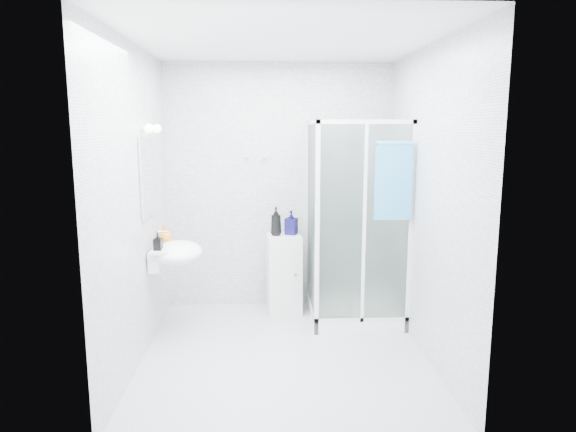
{
  "coord_description": "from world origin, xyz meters",
  "views": [
    {
      "loc": [
        -0.15,
        -4.16,
        1.93
      ],
      "look_at": [
        0.05,
        0.35,
        1.15
      ],
      "focal_mm": 32.0,
      "sensor_mm": 36.0,
      "label": 1
    }
  ],
  "objects_px": {
    "hand_towel": "(393,179)",
    "shampoo_bottle_a": "(276,221)",
    "shampoo_bottle_b": "(291,222)",
    "soap_dispenser_black": "(158,242)",
    "soap_dispenser_orange": "(165,234)",
    "shower_enclosure": "(348,278)",
    "storage_cabinet": "(284,274)",
    "wall_basin": "(175,253)"
  },
  "relations": [
    {
      "from": "shower_enclosure",
      "to": "soap_dispenser_black",
      "type": "xyz_separation_m",
      "value": [
        -1.77,
        -0.47,
        0.49
      ]
    },
    {
      "from": "wall_basin",
      "to": "shampoo_bottle_a",
      "type": "height_order",
      "value": "shampoo_bottle_a"
    },
    {
      "from": "shower_enclosure",
      "to": "storage_cabinet",
      "type": "height_order",
      "value": "shower_enclosure"
    },
    {
      "from": "storage_cabinet",
      "to": "shampoo_bottle_b",
      "type": "height_order",
      "value": "shampoo_bottle_b"
    },
    {
      "from": "hand_towel",
      "to": "shampoo_bottle_a",
      "type": "xyz_separation_m",
      "value": [
        -1.04,
        0.66,
        -0.5
      ]
    },
    {
      "from": "shampoo_bottle_b",
      "to": "soap_dispenser_orange",
      "type": "height_order",
      "value": "shampoo_bottle_b"
    },
    {
      "from": "shampoo_bottle_a",
      "to": "soap_dispenser_orange",
      "type": "bearing_deg",
      "value": -158.55
    },
    {
      "from": "shower_enclosure",
      "to": "shampoo_bottle_a",
      "type": "bearing_deg",
      "value": 160.1
    },
    {
      "from": "hand_towel",
      "to": "soap_dispenser_orange",
      "type": "height_order",
      "value": "hand_towel"
    },
    {
      "from": "soap_dispenser_black",
      "to": "soap_dispenser_orange",
      "type": "bearing_deg",
      "value": 89.68
    },
    {
      "from": "shower_enclosure",
      "to": "wall_basin",
      "type": "height_order",
      "value": "shower_enclosure"
    },
    {
      "from": "storage_cabinet",
      "to": "shampoo_bottle_a",
      "type": "bearing_deg",
      "value": -178.1
    },
    {
      "from": "shampoo_bottle_b",
      "to": "soap_dispenser_orange",
      "type": "distance_m",
      "value": 1.3
    },
    {
      "from": "hand_towel",
      "to": "shower_enclosure",
      "type": "bearing_deg",
      "value": 129.04
    },
    {
      "from": "shampoo_bottle_b",
      "to": "soap_dispenser_black",
      "type": "relative_size",
      "value": 1.64
    },
    {
      "from": "shower_enclosure",
      "to": "shampoo_bottle_b",
      "type": "xyz_separation_m",
      "value": [
        -0.55,
        0.3,
        0.51
      ]
    },
    {
      "from": "wall_basin",
      "to": "shampoo_bottle_b",
      "type": "distance_m",
      "value": 1.27
    },
    {
      "from": "wall_basin",
      "to": "soap_dispenser_black",
      "type": "height_order",
      "value": "soap_dispenser_black"
    },
    {
      "from": "wall_basin",
      "to": "hand_towel",
      "type": "distance_m",
      "value": 2.1
    },
    {
      "from": "hand_towel",
      "to": "shampoo_bottle_b",
      "type": "bearing_deg",
      "value": 141.4
    },
    {
      "from": "wall_basin",
      "to": "soap_dispenser_orange",
      "type": "bearing_deg",
      "value": 125.07
    },
    {
      "from": "shower_enclosure",
      "to": "storage_cabinet",
      "type": "bearing_deg",
      "value": 156.96
    },
    {
      "from": "shampoo_bottle_b",
      "to": "soap_dispenser_black",
      "type": "height_order",
      "value": "shampoo_bottle_b"
    },
    {
      "from": "hand_towel",
      "to": "soap_dispenser_orange",
      "type": "xyz_separation_m",
      "value": [
        -2.09,
        0.24,
        -0.53
      ]
    },
    {
      "from": "hand_towel",
      "to": "shampoo_bottle_b",
      "type": "distance_m",
      "value": 1.24
    },
    {
      "from": "soap_dispenser_orange",
      "to": "shampoo_bottle_b",
      "type": "bearing_deg",
      "value": 20.63
    },
    {
      "from": "shampoo_bottle_b",
      "to": "shower_enclosure",
      "type": "bearing_deg",
      "value": -28.5
    },
    {
      "from": "wall_basin",
      "to": "shampoo_bottle_b",
      "type": "height_order",
      "value": "shampoo_bottle_b"
    },
    {
      "from": "shampoo_bottle_a",
      "to": "soap_dispenser_black",
      "type": "bearing_deg",
      "value": -145.59
    },
    {
      "from": "soap_dispenser_orange",
      "to": "soap_dispenser_black",
      "type": "bearing_deg",
      "value": -90.32
    },
    {
      "from": "shower_enclosure",
      "to": "soap_dispenser_orange",
      "type": "distance_m",
      "value": 1.84
    },
    {
      "from": "shampoo_bottle_a",
      "to": "wall_basin",
      "type": "bearing_deg",
      "value": -148.64
    },
    {
      "from": "shampoo_bottle_a",
      "to": "shampoo_bottle_b",
      "type": "xyz_separation_m",
      "value": [
        0.16,
        0.04,
        -0.02
      ]
    },
    {
      "from": "storage_cabinet",
      "to": "shampoo_bottle_b",
      "type": "xyz_separation_m",
      "value": [
        0.08,
        0.03,
        0.54
      ]
    },
    {
      "from": "shampoo_bottle_b",
      "to": "storage_cabinet",
      "type": "bearing_deg",
      "value": -157.64
    },
    {
      "from": "hand_towel",
      "to": "shampoo_bottle_a",
      "type": "distance_m",
      "value": 1.33
    },
    {
      "from": "soap_dispenser_orange",
      "to": "soap_dispenser_black",
      "type": "height_order",
      "value": "soap_dispenser_orange"
    },
    {
      "from": "storage_cabinet",
      "to": "soap_dispenser_orange",
      "type": "relative_size",
      "value": 4.94
    },
    {
      "from": "hand_towel",
      "to": "soap_dispenser_black",
      "type": "distance_m",
      "value": 2.16
    },
    {
      "from": "storage_cabinet",
      "to": "shampoo_bottle_a",
      "type": "xyz_separation_m",
      "value": [
        -0.08,
        -0.01,
        0.56
      ]
    },
    {
      "from": "shower_enclosure",
      "to": "hand_towel",
      "type": "xyz_separation_m",
      "value": [
        0.33,
        -0.4,
        1.03
      ]
    },
    {
      "from": "shampoo_bottle_a",
      "to": "hand_towel",
      "type": "bearing_deg",
      "value": -32.41
    }
  ]
}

